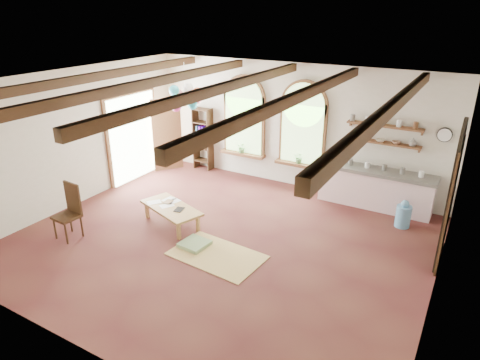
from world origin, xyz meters
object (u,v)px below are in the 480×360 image
Objects in this scene: side_chair at (69,223)px; balloon_cluster at (185,97)px; kitchen_counter at (375,188)px; coffee_table at (171,209)px.

balloon_cluster reaches higher than side_chair.
side_chair is 1.00× the size of balloon_cluster.
balloon_cluster is (-4.71, -1.01, 1.86)m from kitchen_counter.
kitchen_counter is 1.64× the size of coffee_table.
coffee_table is 1.41× the size of side_chair.
kitchen_counter is at bearing 42.28° from side_chair.
coffee_table is 2.11m from side_chair.
side_chair is 4.16m from balloon_cluster.
side_chair is at bearing -134.70° from coffee_table.
balloon_cluster reaches higher than coffee_table.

